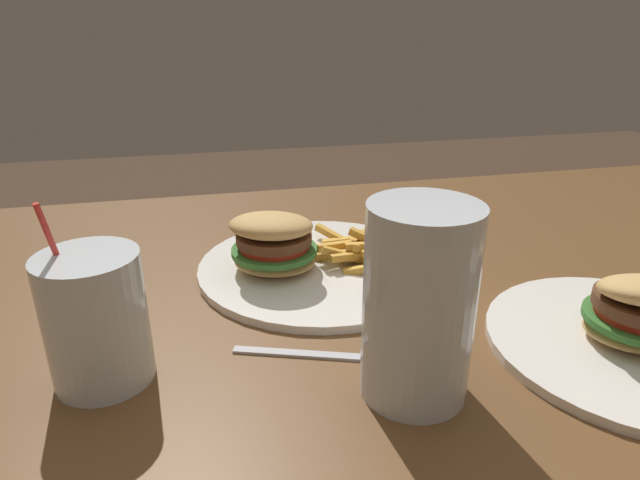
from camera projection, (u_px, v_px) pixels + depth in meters
dining_table at (398, 413)px, 0.63m from camera, size 1.66×1.02×0.72m
meal_plate_near at (306, 256)px, 0.68m from camera, size 0.31×0.31×0.09m
beer_glass at (418, 307)px, 0.44m from camera, size 0.09×0.09×0.17m
juice_glass at (97, 323)px, 0.47m from camera, size 0.09×0.09×0.17m
spoon at (388, 354)px, 0.51m from camera, size 0.19×0.09×0.02m
meal_plate_far at (636, 330)px, 0.52m from camera, size 0.28×0.28×0.09m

